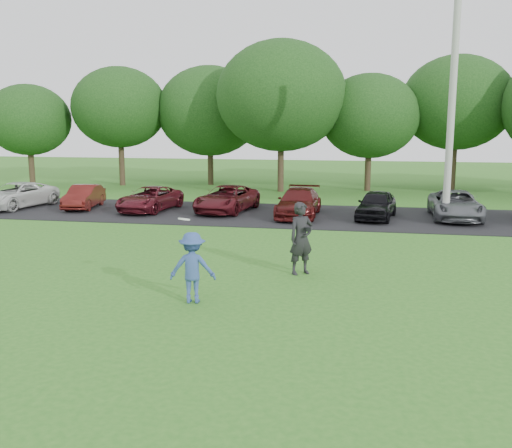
{
  "coord_description": "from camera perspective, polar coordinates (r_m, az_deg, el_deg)",
  "views": [
    {
      "loc": [
        2.84,
        -11.33,
        4.0
      ],
      "look_at": [
        0.0,
        3.5,
        1.3
      ],
      "focal_mm": 40.0,
      "sensor_mm": 36.0,
      "label": 1
    }
  ],
  "objects": [
    {
      "name": "utility_pole",
      "position": [
        23.93,
        19.0,
        11.25
      ],
      "size": [
        0.28,
        0.28,
        9.38
      ],
      "primitive_type": "cylinder",
      "color": "#B0B0AA",
      "rests_on": "ground"
    },
    {
      "name": "frisbee_player",
      "position": [
        12.85,
        -6.37,
        -4.34
      ],
      "size": [
        1.11,
        0.75,
        1.93
      ],
      "color": "#334E90",
      "rests_on": "ground"
    },
    {
      "name": "ground",
      "position": [
        12.35,
        -3.09,
        -8.78
      ],
      "size": [
        100.0,
        100.0,
        0.0
      ],
      "primitive_type": "plane",
      "color": "#2D7020",
      "rests_on": "ground"
    },
    {
      "name": "camera_bystander",
      "position": [
        15.15,
        4.55,
        -1.44
      ],
      "size": [
        0.84,
        0.8,
        1.94
      ],
      "color": "black",
      "rests_on": "ground"
    },
    {
      "name": "parking_lot",
      "position": [
        24.82,
        4.13,
        0.87
      ],
      "size": [
        32.0,
        6.5,
        0.03
      ],
      "primitive_type": "cube",
      "color": "black",
      "rests_on": "ground"
    },
    {
      "name": "parked_cars",
      "position": [
        24.76,
        2.86,
        2.24
      ],
      "size": [
        28.81,
        5.18,
        1.19
      ],
      "color": "silver",
      "rests_on": "parking_lot"
    },
    {
      "name": "tree_row",
      "position": [
        34.13,
        8.79,
        11.55
      ],
      "size": [
        42.39,
        9.85,
        8.64
      ],
      "color": "#38281C",
      "rests_on": "ground"
    }
  ]
}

